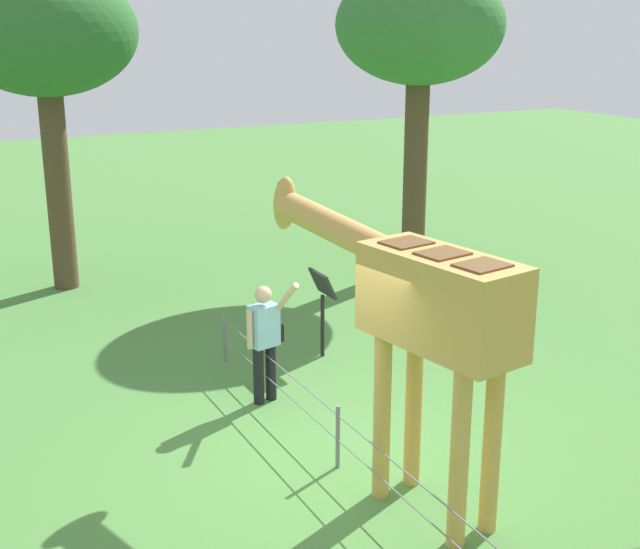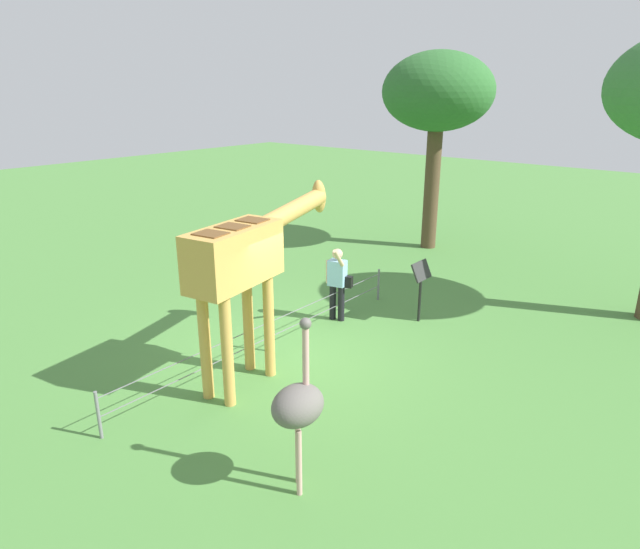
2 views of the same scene
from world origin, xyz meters
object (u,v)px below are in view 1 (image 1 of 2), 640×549
object	(u,v)px
giraffe	(419,306)
visitor	(265,337)
info_sign	(323,295)
tree_east	(420,30)
tree_northeast	(45,36)

from	to	relation	value
giraffe	visitor	bearing A→B (deg)	7.80
visitor	info_sign	size ratio (longest dim) A/B	1.29
tree_east	info_sign	world-z (taller)	tree_east
giraffe	tree_northeast	distance (m)	9.67
visitor	info_sign	world-z (taller)	visitor
visitor	tree_east	xyz separation A→B (m)	(4.36, -5.10, 3.72)
giraffe	tree_northeast	xyz separation A→B (m)	(9.21, 1.72, 2.40)
tree_east	tree_northeast	size ratio (longest dim) A/B	1.01
tree_northeast	info_sign	bearing A→B (deg)	-152.76
info_sign	tree_east	bearing A→B (deg)	-48.47
visitor	giraffe	bearing A→B (deg)	-172.20
giraffe	tree_northeast	world-z (taller)	tree_northeast
tree_east	tree_northeast	xyz separation A→B (m)	(1.95, 6.42, -0.08)
visitor	info_sign	bearing A→B (deg)	-52.43
tree_east	info_sign	bearing A→B (deg)	131.53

